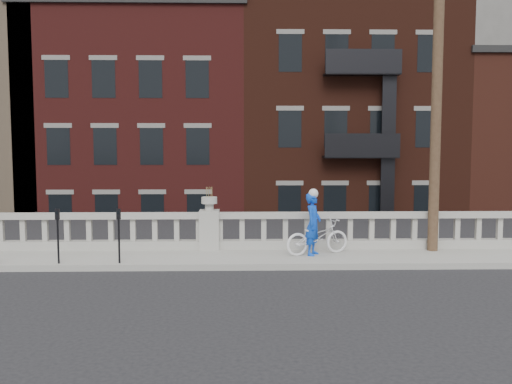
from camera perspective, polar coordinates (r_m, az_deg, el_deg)
ground at (r=12.33m, az=-5.71°, el=-9.83°), size 120.00×120.00×0.00m
sidewalk at (r=15.23m, az=-4.86°, el=-6.65°), size 32.00×2.20×0.15m
balustrade at (r=16.06m, az=-4.67°, el=-3.99°), size 28.00×0.34×1.03m
planter_pedestal at (r=16.03m, az=-4.68°, el=-3.32°), size 0.55×0.55×1.76m
lower_level at (r=34.93m, az=-1.99°, el=4.20°), size 80.00×44.00×20.80m
utility_pole at (r=16.49m, az=17.70°, el=12.05°), size 1.60×0.28×10.00m
parking_meter_c at (r=14.91m, az=-19.21°, el=-3.58°), size 0.10×0.09×1.36m
parking_meter_d at (r=14.52m, az=-13.56°, el=-3.66°), size 0.10×0.09×1.36m
bicycle at (r=15.37m, az=6.14°, el=-4.47°), size 1.91×1.22×0.95m
cyclist at (r=15.21m, az=5.73°, el=-3.20°), size 0.61×0.72×1.66m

